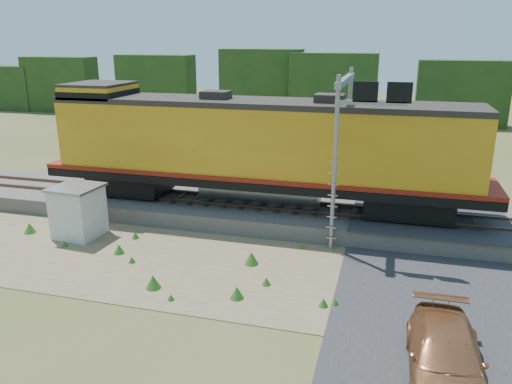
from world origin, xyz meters
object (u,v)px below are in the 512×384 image
(signal_gantry, at_px, (351,115))
(shed, at_px, (78,211))
(locomotive, at_px, (253,146))
(car, at_px, (445,357))

(signal_gantry, bearing_deg, shed, -162.83)
(locomotive, relative_size, signal_gantry, 2.95)
(signal_gantry, relative_size, car, 1.57)
(signal_gantry, height_order, car, signal_gantry)
(signal_gantry, bearing_deg, car, -70.05)
(shed, bearing_deg, car, -18.43)
(shed, relative_size, signal_gantry, 0.32)
(locomotive, xyz_separation_m, shed, (-7.11, -4.31, -2.53))
(locomotive, bearing_deg, shed, -148.77)
(shed, distance_m, signal_gantry, 13.05)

